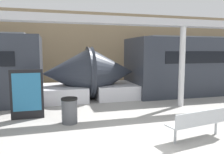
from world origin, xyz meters
The scene contains 7 objects.
ground_plane centered at (0.00, 0.00, 0.00)m, with size 60.00×60.00×0.00m, color #9E9B96.
station_wall centered at (0.00, 10.03, 2.50)m, with size 56.00×0.20×5.00m, color #9E8460.
bench_near centered at (1.29, 0.19, 0.52)m, with size 1.93×0.75×0.83m.
trash_bin centered at (-1.99, 2.52, 0.43)m, with size 0.54×0.54×0.86m.
poster_board centered at (-3.38, 3.38, 0.89)m, with size 1.11×0.07×1.77m.
support_column_near centered at (2.93, 3.61, 1.72)m, with size 0.25×0.25×3.43m, color silver.
canopy_beam centered at (2.93, 3.61, 3.57)m, with size 28.00×0.60×0.28m, color #B7B7BC.
Camera 1 is at (-2.51, -4.68, 2.39)m, focal length 35.00 mm.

